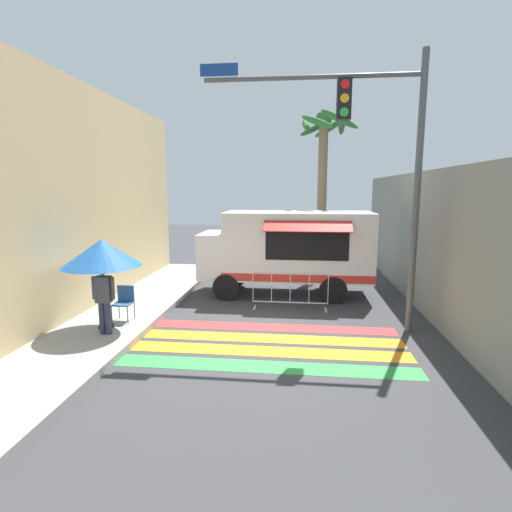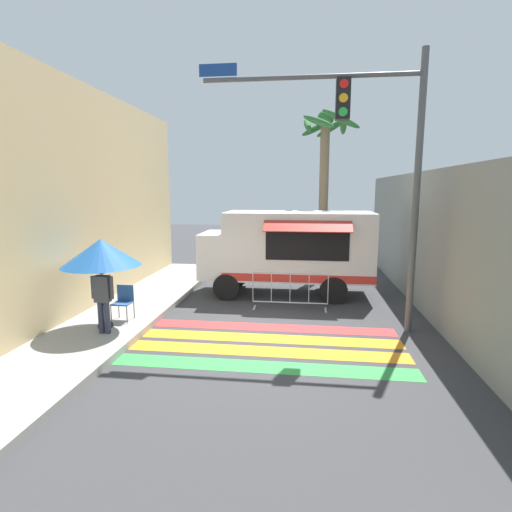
{
  "view_description": "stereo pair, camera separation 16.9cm",
  "coord_description": "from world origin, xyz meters",
  "px_view_note": "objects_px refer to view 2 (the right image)",
  "views": [
    {
      "loc": [
        0.82,
        -8.92,
        3.41
      ],
      "look_at": [
        -0.46,
        2.59,
        1.5
      ],
      "focal_mm": 28.0,
      "sensor_mm": 36.0,
      "label": 1
    },
    {
      "loc": [
        0.98,
        -8.9,
        3.41
      ],
      "look_at": [
        -0.46,
        2.59,
        1.5
      ],
      "focal_mm": 28.0,
      "sensor_mm": 36.0,
      "label": 2
    }
  ],
  "objects_px": {
    "barricade_front": "(290,291)",
    "palm_tree": "(325,163)",
    "folding_chair": "(124,299)",
    "vendor_person": "(103,295)",
    "food_truck": "(285,248)",
    "patio_umbrella": "(101,253)",
    "traffic_signal_pole": "(373,146)"
  },
  "relations": [
    {
      "from": "folding_chair",
      "to": "food_truck",
      "type": "bearing_deg",
      "value": 60.08
    },
    {
      "from": "palm_tree",
      "to": "traffic_signal_pole",
      "type": "bearing_deg",
      "value": -81.65
    },
    {
      "from": "traffic_signal_pole",
      "to": "vendor_person",
      "type": "height_order",
      "value": "traffic_signal_pole"
    },
    {
      "from": "vendor_person",
      "to": "food_truck",
      "type": "bearing_deg",
      "value": 50.97
    },
    {
      "from": "food_truck",
      "to": "vendor_person",
      "type": "distance_m",
      "value": 6.06
    },
    {
      "from": "food_truck",
      "to": "palm_tree",
      "type": "bearing_deg",
      "value": 62.95
    },
    {
      "from": "food_truck",
      "to": "vendor_person",
      "type": "relative_size",
      "value": 3.48
    },
    {
      "from": "traffic_signal_pole",
      "to": "folding_chair",
      "type": "bearing_deg",
      "value": -175.55
    },
    {
      "from": "patio_umbrella",
      "to": "folding_chair",
      "type": "height_order",
      "value": "patio_umbrella"
    },
    {
      "from": "patio_umbrella",
      "to": "palm_tree",
      "type": "bearing_deg",
      "value": 51.59
    },
    {
      "from": "barricade_front",
      "to": "palm_tree",
      "type": "height_order",
      "value": "palm_tree"
    },
    {
      "from": "food_truck",
      "to": "palm_tree",
      "type": "distance_m",
      "value": 4.05
    },
    {
      "from": "food_truck",
      "to": "patio_umbrella",
      "type": "bearing_deg",
      "value": -134.0
    },
    {
      "from": "food_truck",
      "to": "folding_chair",
      "type": "bearing_deg",
      "value": -136.86
    },
    {
      "from": "palm_tree",
      "to": "barricade_front",
      "type": "bearing_deg",
      "value": -104.2
    },
    {
      "from": "vendor_person",
      "to": "palm_tree",
      "type": "height_order",
      "value": "palm_tree"
    },
    {
      "from": "folding_chair",
      "to": "patio_umbrella",
      "type": "bearing_deg",
      "value": -92.07
    },
    {
      "from": "patio_umbrella",
      "to": "food_truck",
      "type": "bearing_deg",
      "value": 46.0
    },
    {
      "from": "patio_umbrella",
      "to": "traffic_signal_pole",
      "type": "bearing_deg",
      "value": 9.68
    },
    {
      "from": "food_truck",
      "to": "vendor_person",
      "type": "height_order",
      "value": "food_truck"
    },
    {
      "from": "vendor_person",
      "to": "folding_chair",
      "type": "bearing_deg",
      "value": 90.68
    },
    {
      "from": "folding_chair",
      "to": "palm_tree",
      "type": "bearing_deg",
      "value": 67.05
    },
    {
      "from": "traffic_signal_pole",
      "to": "barricade_front",
      "type": "distance_m",
      "value": 4.55
    },
    {
      "from": "traffic_signal_pole",
      "to": "patio_umbrella",
      "type": "relative_size",
      "value": 3.07
    },
    {
      "from": "vendor_person",
      "to": "palm_tree",
      "type": "xyz_separation_m",
      "value": [
        5.19,
        7.21,
        3.34
      ]
    },
    {
      "from": "patio_umbrella",
      "to": "folding_chair",
      "type": "relative_size",
      "value": 2.45
    },
    {
      "from": "folding_chair",
      "to": "barricade_front",
      "type": "height_order",
      "value": "barricade_front"
    },
    {
      "from": "vendor_person",
      "to": "palm_tree",
      "type": "distance_m",
      "value": 9.49
    },
    {
      "from": "folding_chair",
      "to": "palm_tree",
      "type": "height_order",
      "value": "palm_tree"
    },
    {
      "from": "folding_chair",
      "to": "palm_tree",
      "type": "xyz_separation_m",
      "value": [
        5.19,
        6.2,
        3.71
      ]
    },
    {
      "from": "vendor_person",
      "to": "barricade_front",
      "type": "xyz_separation_m",
      "value": [
        4.11,
        2.95,
        -0.51
      ]
    },
    {
      "from": "food_truck",
      "to": "folding_chair",
      "type": "height_order",
      "value": "food_truck"
    }
  ]
}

